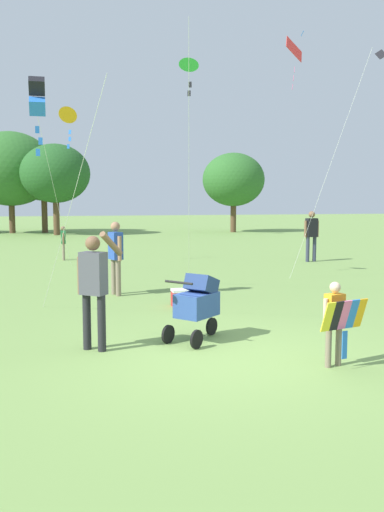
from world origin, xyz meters
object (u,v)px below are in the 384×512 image
Objects in this scene: stroller at (198,301)px; person_sitting_far at (116,252)px; kite_blue_high at (68,117)px; person_red_shirt at (63,240)px; kite_adult_black at (37,98)px; person_couple_left at (311,232)px; kite_green_novelty at (189,69)px; child_with_butterfly_kite at (336,317)px; person_adult_flyer at (94,282)px; cooler_box at (183,298)px; kite_orange_delta at (297,62)px.

person_sitting_far is (-0.89, 4.22, 0.37)m from stroller.
kite_blue_high is 6.89m from person_sitting_far.
person_red_shirt is 0.72× the size of person_sitting_far.
person_couple_left is (8.60, 6.09, -3.09)m from kite_adult_black.
person_sitting_far is at bearing -145.35° from kite_green_novelty.
child_with_butterfly_kite reaches higher than stroller.
person_red_shirt is at bearing 92.64° from person_adult_flyer.
stroller is at bearing -123.57° from person_couple_left.
kite_blue_high is at bearing 175.35° from person_couple_left.
kite_green_novelty reaches higher than person_couple_left.
person_adult_flyer reaches higher than person_sitting_far.
stroller is 0.23× the size of kite_adult_black.
person_adult_flyer is at bearing -123.35° from cooler_box.
child_with_butterfly_kite is 8.66m from kite_green_novelty.
stroller is at bearing 7.62° from person_adult_flyer.
kite_green_novelty reaches higher than cooler_box.
person_red_shirt is 0.69× the size of person_couple_left.
person_sitting_far is 0.96× the size of person_couple_left.
stroller is 2.70m from cooler_box.
stroller is 8.58m from kite_orange_delta.
child_with_butterfly_kite is 2.48× the size of cooler_box.
person_couple_left is (4.73, 10.97, 0.36)m from child_with_butterfly_kite.
person_sitting_far is at bearing -80.62° from person_red_shirt.
person_couple_left reaches higher than person_red_shirt.
kite_adult_black is at bearing 168.95° from cooler_box.
person_adult_flyer is 1.04× the size of person_sitting_far.
kite_blue_high is (-5.84, 4.27, -0.98)m from kite_orange_delta.
kite_orange_delta reaches higher than kite_green_novelty.
kite_adult_black is 2.73× the size of person_sitting_far.
kite_adult_black reaches higher than person_adult_flyer.
kite_blue_high is at bearing 100.64° from stroller.
kite_adult_black is (-2.44, 3.19, 3.50)m from stroller.
kite_green_novelty is (1.08, 5.58, 4.75)m from stroller.
person_couple_left is (8.03, -0.65, -3.68)m from kite_blue_high.
person_red_shirt is 2.65× the size of cooler_box.
kite_adult_black is (-3.87, 4.87, 3.45)m from child_with_butterfly_kite.
person_red_shirt is at bearing 117.94° from kite_green_novelty.
stroller is 0.60× the size of person_couple_left.
person_sitting_far is at bearing -163.48° from kite_orange_delta.
kite_blue_high reaches higher than person_couple_left.
person_red_shirt is 9.29m from cooler_box.
child_with_butterfly_kite is at bearing -109.07° from kite_orange_delta.
stroller is 0.18× the size of kite_green_novelty.
person_adult_flyer is 11.83m from person_red_shirt.
child_with_butterfly_kite is at bearing -68.52° from person_sitting_far.
kite_adult_black is 2.61× the size of person_couple_left.
person_couple_left reaches higher than person_sitting_far.
stroller is 11.15m from person_couple_left.
person_red_shirt is (-3.54, 13.29, 0.04)m from child_with_butterfly_kite.
kite_adult_black is 6.80m from kite_blue_high.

